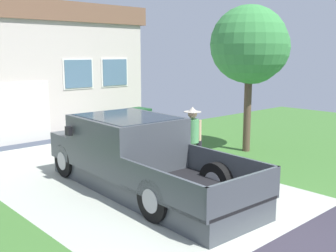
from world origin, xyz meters
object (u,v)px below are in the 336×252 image
(wheeled_trash_bin, at_px, (139,122))
(handbag, at_px, (206,171))
(person_with_hat, at_px, (192,135))
(pickup_truck, at_px, (132,155))
(front_yard_tree, at_px, (252,48))

(wheeled_trash_bin, bearing_deg, handbag, -109.19)
(person_with_hat, xyz_separation_m, wheeled_trash_bin, (1.74, 4.29, -0.43))
(pickup_truck, distance_m, person_with_hat, 1.70)
(person_with_hat, bearing_deg, wheeled_trash_bin, -83.72)
(front_yard_tree, bearing_deg, wheeled_trash_bin, 109.30)
(person_with_hat, distance_m, wheeled_trash_bin, 4.65)
(pickup_truck, bearing_deg, person_with_hat, -6.70)
(pickup_truck, height_order, handbag, pickup_truck)
(person_with_hat, bearing_deg, handbag, 138.23)
(pickup_truck, bearing_deg, wheeled_trash_bin, 52.38)
(person_with_hat, xyz_separation_m, front_yard_tree, (3.05, 0.53, 2.13))
(person_with_hat, distance_m, handbag, 0.96)
(wheeled_trash_bin, bearing_deg, pickup_truck, -130.14)
(pickup_truck, xyz_separation_m, front_yard_tree, (4.70, 0.27, 2.41))
(handbag, relative_size, wheeled_trash_bin, 0.37)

